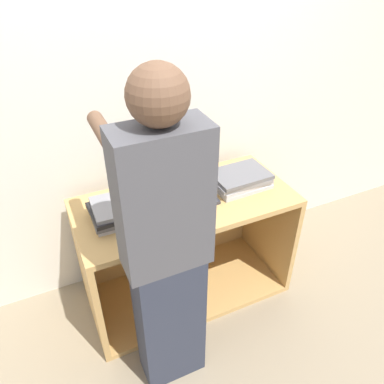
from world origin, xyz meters
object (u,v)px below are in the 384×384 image
(laptop_stack_left, at_px, (123,209))
(laptop_stack_right, at_px, (240,179))
(person, at_px, (166,253))
(laptop_open, at_px, (182,188))

(laptop_stack_left, xyz_separation_m, laptop_stack_right, (0.77, -0.00, 0.00))
(laptop_stack_left, relative_size, person, 0.21)
(laptop_stack_right, xyz_separation_m, person, (-0.70, -0.49, 0.06))
(person, bearing_deg, laptop_open, 59.75)
(laptop_open, distance_m, laptop_stack_left, 0.39)
(laptop_open, relative_size, laptop_stack_left, 0.93)
(laptop_open, height_order, person, person)
(laptop_stack_right, distance_m, person, 0.85)
(laptop_open, bearing_deg, laptop_stack_right, -7.76)
(laptop_open, xyz_separation_m, person, (-0.32, -0.54, 0.06))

